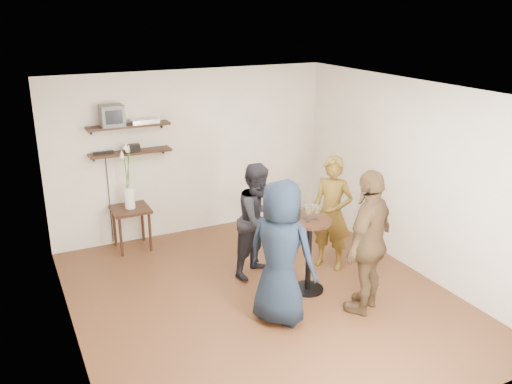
# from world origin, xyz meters

# --- Properties ---
(room) EXTENTS (4.58, 5.08, 2.68)m
(room) POSITION_xyz_m (0.00, 0.00, 1.30)
(room) COLOR #4C2C18
(room) RESTS_ON ground
(shelf_upper) EXTENTS (1.20, 0.25, 0.04)m
(shelf_upper) POSITION_xyz_m (-1.00, 2.38, 1.85)
(shelf_upper) COLOR black
(shelf_upper) RESTS_ON room
(shelf_lower) EXTENTS (1.20, 0.25, 0.04)m
(shelf_lower) POSITION_xyz_m (-1.00, 2.38, 1.45)
(shelf_lower) COLOR black
(shelf_lower) RESTS_ON room
(crt_monitor) EXTENTS (0.32, 0.30, 0.30)m
(crt_monitor) POSITION_xyz_m (-1.22, 2.38, 2.02)
(crt_monitor) COLOR #59595B
(crt_monitor) RESTS_ON shelf_upper
(dvd_deck) EXTENTS (0.40, 0.24, 0.06)m
(dvd_deck) POSITION_xyz_m (-0.76, 2.38, 1.90)
(dvd_deck) COLOR silver
(dvd_deck) RESTS_ON shelf_upper
(radio) EXTENTS (0.22, 0.10, 0.10)m
(radio) POSITION_xyz_m (-0.97, 2.38, 1.52)
(radio) COLOR black
(radio) RESTS_ON shelf_lower
(power_strip) EXTENTS (0.30, 0.05, 0.03)m
(power_strip) POSITION_xyz_m (-1.38, 2.42, 1.48)
(power_strip) COLOR black
(power_strip) RESTS_ON shelf_lower
(side_table) EXTENTS (0.54, 0.54, 0.65)m
(side_table) POSITION_xyz_m (-1.11, 2.20, 0.54)
(side_table) COLOR black
(side_table) RESTS_ON room
(vase_lilies) EXTENTS (0.20, 0.21, 1.04)m
(vase_lilies) POSITION_xyz_m (-1.11, 2.20, 0.98)
(vase_lilies) COLOR white
(vase_lilies) RESTS_ON side_table
(drinks_table) EXTENTS (0.54, 0.54, 0.98)m
(drinks_table) POSITION_xyz_m (0.61, -0.07, 0.63)
(drinks_table) COLOR black
(drinks_table) RESTS_ON room
(wine_glass_fl) EXTENTS (0.07, 0.07, 0.22)m
(wine_glass_fl) POSITION_xyz_m (0.55, -0.11, 1.13)
(wine_glass_fl) COLOR silver
(wine_glass_fl) RESTS_ON drinks_table
(wine_glass_fr) EXTENTS (0.06, 0.06, 0.18)m
(wine_glass_fr) POSITION_xyz_m (0.69, -0.10, 1.11)
(wine_glass_fr) COLOR silver
(wine_glass_fr) RESTS_ON drinks_table
(wine_glass_bl) EXTENTS (0.07, 0.07, 0.21)m
(wine_glass_bl) POSITION_xyz_m (0.58, -0.01, 1.12)
(wine_glass_bl) COLOR silver
(wine_glass_bl) RESTS_ON drinks_table
(wine_glass_br) EXTENTS (0.07, 0.07, 0.20)m
(wine_glass_br) POSITION_xyz_m (0.64, -0.06, 1.12)
(wine_glass_br) COLOR silver
(wine_glass_br) RESTS_ON drinks_table
(person_plaid) EXTENTS (0.65, 0.69, 1.59)m
(person_plaid) POSITION_xyz_m (1.26, 0.39, 0.80)
(person_plaid) COLOR #9F2712
(person_plaid) RESTS_ON room
(person_dark) EXTENTS (0.95, 0.87, 1.57)m
(person_dark) POSITION_xyz_m (0.26, 0.64, 0.78)
(person_dark) COLOR black
(person_dark) RESTS_ON room
(person_navy) EXTENTS (0.92, 1.00, 1.71)m
(person_navy) POSITION_xyz_m (-0.04, -0.53, 0.86)
(person_navy) COLOR black
(person_navy) RESTS_ON room
(person_brown) EXTENTS (1.11, 0.88, 1.76)m
(person_brown) POSITION_xyz_m (1.00, -0.76, 0.88)
(person_brown) COLOR #4E3721
(person_brown) RESTS_ON room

